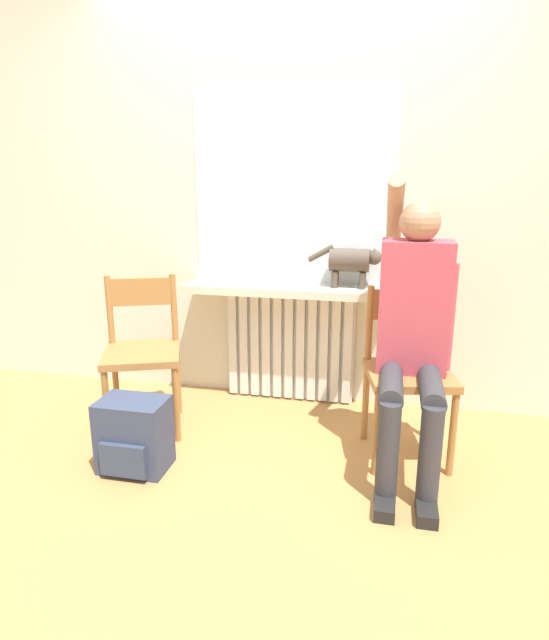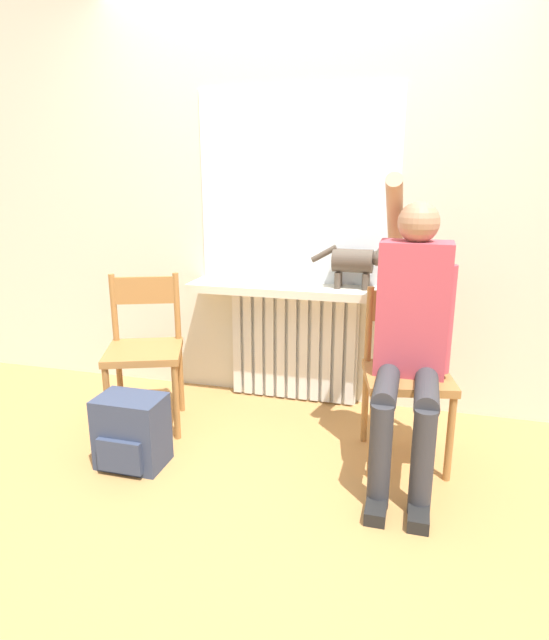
% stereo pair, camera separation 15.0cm
% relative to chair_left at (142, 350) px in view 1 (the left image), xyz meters
% --- Properties ---
extents(ground_plane, '(12.00, 12.00, 0.00)m').
position_rel_chair_left_xyz_m(ground_plane, '(0.75, -0.57, -0.47)').
color(ground_plane, '#B27F47').
extents(wall_with_window, '(7.00, 0.06, 2.70)m').
position_rel_chair_left_xyz_m(wall_with_window, '(0.75, 0.66, 0.88)').
color(wall_with_window, beige).
rests_on(wall_with_window, ground_plane).
extents(radiator, '(0.83, 0.08, 0.73)m').
position_rel_chair_left_xyz_m(radiator, '(0.75, 0.58, -0.11)').
color(radiator, silver).
rests_on(radiator, ground_plane).
extents(windowsill, '(1.29, 0.28, 0.05)m').
position_rel_chair_left_xyz_m(windowsill, '(0.75, 0.49, 0.28)').
color(windowsill, beige).
rests_on(windowsill, radiator).
extents(window_glass, '(1.24, 0.01, 1.16)m').
position_rel_chair_left_xyz_m(window_glass, '(0.75, 0.62, 0.89)').
color(window_glass, white).
rests_on(window_glass, windowsill).
extents(chair_left, '(0.54, 0.54, 0.88)m').
position_rel_chair_left_xyz_m(chair_left, '(0.00, 0.00, 0.00)').
color(chair_left, '#9E6B38').
rests_on(chair_left, ground_plane).
extents(chair_right, '(0.49, 0.49, 0.88)m').
position_rel_chair_left_xyz_m(chair_right, '(1.48, 0.00, 0.00)').
color(chair_right, '#9E6B38').
rests_on(chair_right, ground_plane).
extents(person, '(0.36, 1.02, 1.45)m').
position_rel_chair_left_xyz_m(person, '(1.49, -0.11, 0.26)').
color(person, '#333338').
rests_on(person, ground_plane).
extents(cat, '(0.44, 0.14, 0.26)m').
position_rel_chair_left_xyz_m(cat, '(1.13, 0.52, 0.47)').
color(cat, '#4C4238').
rests_on(cat, windowsill).
extents(backpack, '(0.34, 0.26, 0.37)m').
position_rel_chair_left_xyz_m(backpack, '(0.15, -0.46, -0.29)').
color(backpack, '#333D56').
rests_on(backpack, ground_plane).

